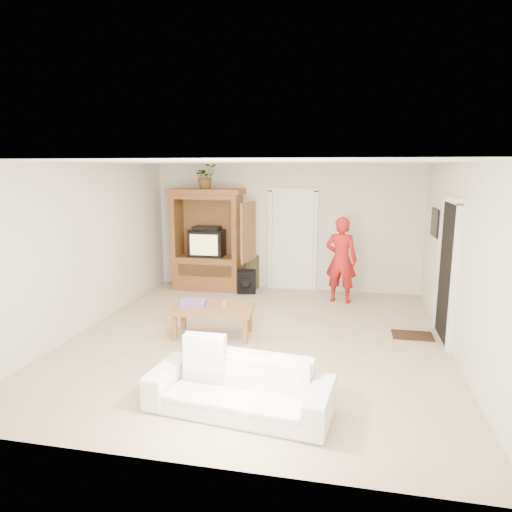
{
  "coord_description": "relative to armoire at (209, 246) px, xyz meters",
  "views": [
    {
      "loc": [
        1.29,
        -6.34,
        2.53
      ],
      "look_at": [
        -0.14,
        0.6,
        1.15
      ],
      "focal_mm": 32.0,
      "sensor_mm": 36.0,
      "label": 1
    }
  ],
  "objects": [
    {
      "name": "wall_back",
      "position": [
        1.58,
        0.34,
        0.39
      ],
      "size": [
        5.5,
        0.0,
        5.5
      ],
      "primitive_type": "plane",
      "rotation": [
        1.57,
        0.0,
        0.0
      ],
      "color": "silver",
      "rests_on": "floor"
    },
    {
      "name": "ceiling",
      "position": [
        1.58,
        -2.66,
        1.69
      ],
      "size": [
        6.0,
        6.0,
        0.0
      ],
      "primitive_type": "plane",
      "rotation": [
        3.14,
        0.0,
        0.0
      ],
      "color": "white",
      "rests_on": "floor"
    },
    {
      "name": "wall_front",
      "position": [
        1.58,
        -5.66,
        0.39
      ],
      "size": [
        5.5,
        0.0,
        5.5
      ],
      "primitive_type": "plane",
      "rotation": [
        -1.57,
        0.0,
        0.0
      ],
      "color": "silver",
      "rests_on": "floor"
    },
    {
      "name": "armoire",
      "position": [
        0.0,
        0.0,
        0.0
      ],
      "size": [
        1.82,
        1.14,
        2.1
      ],
      "color": "brown",
      "rests_on": "floor"
    },
    {
      "name": "plant",
      "position": [
        -0.02,
        -0.03,
        1.44
      ],
      "size": [
        0.59,
        0.57,
        0.5
      ],
      "primitive_type": "imported",
      "rotation": [
        0.0,
        0.0,
        0.58
      ],
      "color": "#4C7238",
      "rests_on": "armoire"
    },
    {
      "name": "wall_right",
      "position": [
        4.33,
        -2.66,
        0.39
      ],
      "size": [
        0.0,
        6.0,
        6.0
      ],
      "primitive_type": "plane",
      "rotation": [
        1.57,
        0.0,
        -1.57
      ],
      "color": "silver",
      "rests_on": "floor"
    },
    {
      "name": "framed_picture",
      "position": [
        4.31,
        -0.76,
        0.69
      ],
      "size": [
        0.03,
        0.6,
        0.48
      ],
      "primitive_type": "cube",
      "color": "black",
      "rests_on": "wall_right"
    },
    {
      "name": "backpack_black",
      "position": [
        0.87,
        -0.23,
        -0.68
      ],
      "size": [
        0.41,
        0.29,
        0.46
      ],
      "primitive_type": null,
      "rotation": [
        0.0,
        0.0,
        0.22
      ],
      "color": "black",
      "rests_on": "floor"
    },
    {
      "name": "sofa",
      "position": [
        1.8,
        -4.71,
        -0.63
      ],
      "size": [
        2.0,
        0.98,
        0.56
      ],
      "primitive_type": "imported",
      "rotation": [
        0.0,
        0.0,
        -0.12
      ],
      "color": "white",
      "rests_on": "floor"
    },
    {
      "name": "coffee_table",
      "position": [
        0.89,
        -2.65,
        -0.51
      ],
      "size": [
        1.28,
        0.77,
        0.45
      ],
      "rotation": [
        0.0,
        0.0,
        0.09
      ],
      "color": "#905F31",
      "rests_on": "floor"
    },
    {
      "name": "floor",
      "position": [
        1.58,
        -2.66,
        -0.91
      ],
      "size": [
        6.0,
        6.0,
        0.0
      ],
      "primitive_type": "plane",
      "color": "tan",
      "rests_on": "ground"
    },
    {
      "name": "door_back",
      "position": [
        1.73,
        0.31,
        0.11
      ],
      "size": [
        0.85,
        0.05,
        2.04
      ],
      "primitive_type": "cube",
      "color": "white",
      "rests_on": "floor"
    },
    {
      "name": "towel",
      "position": [
        0.58,
        -2.65,
        -0.41
      ],
      "size": [
        0.42,
        0.34,
        0.08
      ],
      "primitive_type": "cube",
      "rotation": [
        0.0,
        0.0,
        0.18
      ],
      "color": "#C44188",
      "rests_on": "coffee_table"
    },
    {
      "name": "wall_left",
      "position": [
        -1.17,
        -2.66,
        0.39
      ],
      "size": [
        0.0,
        6.0,
        6.0
      ],
      "primitive_type": "plane",
      "rotation": [
        1.57,
        0.0,
        1.57
      ],
      "color": "silver",
      "rests_on": "floor"
    },
    {
      "name": "candle",
      "position": [
        1.05,
        -2.59,
        -0.4
      ],
      "size": [
        0.08,
        0.08,
        0.1
      ],
      "primitive_type": "cylinder",
      "color": "tan",
      "rests_on": "coffee_table"
    },
    {
      "name": "man",
      "position": [
        2.74,
        -0.44,
        -0.09
      ],
      "size": [
        0.66,
        0.51,
        1.64
      ],
      "primitive_type": "imported",
      "rotation": [
        0.0,
        0.0,
        2.94
      ],
      "color": "#B31A17",
      "rests_on": "floor"
    },
    {
      "name": "backpack_olive",
      "position": [
        0.82,
        0.19,
        -0.56
      ],
      "size": [
        0.39,
        0.3,
        0.69
      ],
      "primitive_type": null,
      "rotation": [
        0.0,
        0.0,
        -0.09
      ],
      "color": "#47442B",
      "rests_on": "floor"
    },
    {
      "name": "doormat",
      "position": [
        3.88,
        -2.06,
        -0.9
      ],
      "size": [
        0.6,
        0.4,
        0.02
      ],
      "primitive_type": "cube",
      "color": "#382316",
      "rests_on": "floor"
    },
    {
      "name": "doorway_right",
      "position": [
        4.3,
        -2.06,
        0.11
      ],
      "size": [
        0.05,
        0.9,
        2.04
      ],
      "primitive_type": "cube",
      "color": "black",
      "rests_on": "floor"
    }
  ]
}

